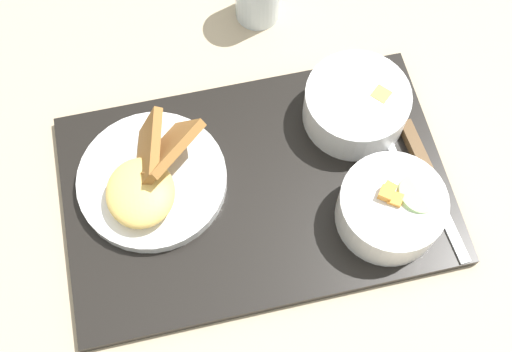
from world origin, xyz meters
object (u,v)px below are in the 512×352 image
Objects in this scene: plate_main at (150,179)px; knife at (422,162)px; bowl_soup at (356,104)px; bowl_salad at (391,207)px; spoon at (401,171)px.

knife is (-0.31, 0.07, -0.01)m from plate_main.
plate_main is at bearing 4.03° from bowl_soup.
plate_main is 0.32m from knife.
bowl_salad is at bearing 85.68° from bowl_soup.
bowl_salad is 0.77× the size of spoon.
plate_main is 0.95× the size of knife.
bowl_soup is 0.10m from spoon.
bowl_salad reaches higher than knife.
bowl_salad is at bearing -37.31° from spoon.
bowl_soup is at bearing -147.88° from knife.
plate_main reaches higher than bowl_soup.
plate_main is (0.25, -0.12, -0.01)m from bowl_salad.
bowl_soup is (-0.01, -0.14, -0.00)m from bowl_salad.
knife is (-0.05, 0.09, -0.02)m from bowl_soup.
plate_main is 0.29m from spoon.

